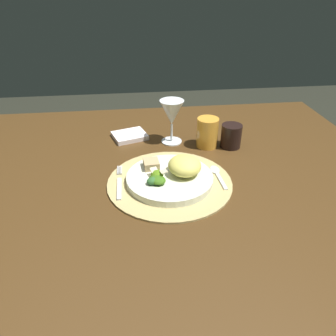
% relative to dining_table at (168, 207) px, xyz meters
% --- Properties ---
extents(ground_plane, '(6.00, 6.00, 0.00)m').
position_rel_dining_table_xyz_m(ground_plane, '(0.00, 0.00, -0.60)').
color(ground_plane, black).
extents(dining_table, '(1.39, 1.10, 0.72)m').
position_rel_dining_table_xyz_m(dining_table, '(0.00, 0.00, 0.00)').
color(dining_table, '#472E15').
rests_on(dining_table, ground).
extents(placemat, '(0.35, 0.35, 0.01)m').
position_rel_dining_table_xyz_m(placemat, '(0.00, -0.05, 0.13)').
color(placemat, tan).
rests_on(placemat, dining_table).
extents(dinner_plate, '(0.24, 0.24, 0.02)m').
position_rel_dining_table_xyz_m(dinner_plate, '(0.00, -0.05, 0.14)').
color(dinner_plate, silver).
rests_on(dinner_plate, placemat).
extents(pasta_serving, '(0.10, 0.10, 0.05)m').
position_rel_dining_table_xyz_m(pasta_serving, '(0.04, -0.04, 0.18)').
color(pasta_serving, '#DFD25F').
rests_on(pasta_serving, dinner_plate).
extents(salad_greens, '(0.06, 0.08, 0.03)m').
position_rel_dining_table_xyz_m(salad_greens, '(-0.04, -0.07, 0.16)').
color(salad_greens, '#31612B').
rests_on(salad_greens, dinner_plate).
extents(bread_piece, '(0.05, 0.05, 0.02)m').
position_rel_dining_table_xyz_m(bread_piece, '(-0.05, -0.00, 0.16)').
color(bread_piece, tan).
rests_on(bread_piece, dinner_plate).
extents(fork, '(0.01, 0.17, 0.00)m').
position_rel_dining_table_xyz_m(fork, '(-0.14, -0.05, 0.14)').
color(fork, silver).
rests_on(fork, placemat).
extents(spoon, '(0.03, 0.13, 0.01)m').
position_rel_dining_table_xyz_m(spoon, '(0.14, -0.02, 0.14)').
color(spoon, silver).
rests_on(spoon, placemat).
extents(napkin, '(0.14, 0.13, 0.02)m').
position_rel_dining_table_xyz_m(napkin, '(-0.11, 0.26, 0.14)').
color(napkin, white).
rests_on(napkin, dining_table).
extents(wine_glass, '(0.08, 0.08, 0.15)m').
position_rel_dining_table_xyz_m(wine_glass, '(0.04, 0.21, 0.23)').
color(wine_glass, silver).
rests_on(wine_glass, dining_table).
extents(amber_tumbler, '(0.07, 0.07, 0.10)m').
position_rel_dining_table_xyz_m(amber_tumbler, '(0.15, 0.16, 0.18)').
color(amber_tumbler, gold).
rests_on(amber_tumbler, dining_table).
extents(dark_tumbler, '(0.07, 0.07, 0.08)m').
position_rel_dining_table_xyz_m(dark_tumbler, '(0.23, 0.15, 0.17)').
color(dark_tumbler, black).
rests_on(dark_tumbler, dining_table).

